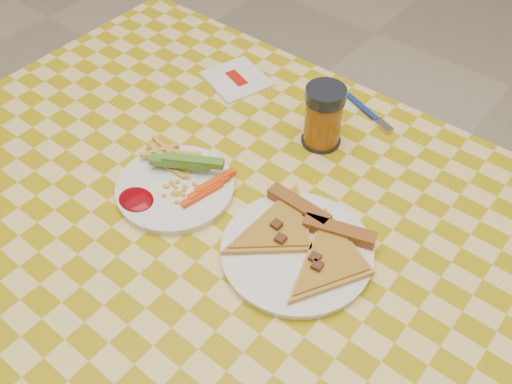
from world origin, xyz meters
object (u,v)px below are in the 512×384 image
at_px(plate_left, 175,189).
at_px(plate_right, 297,252).
at_px(table, 241,248).
at_px(drink_glass, 323,117).

bearing_deg(plate_left, plate_right, 4.91).
distance_m(table, plate_right, 0.14).
distance_m(table, plate_left, 0.15).
bearing_deg(table, drink_glass, 91.66).
xyz_separation_m(plate_left, drink_glass, (0.12, 0.26, 0.05)).
bearing_deg(table, plate_right, 1.26).
bearing_deg(plate_right, table, -178.74).
height_order(table, drink_glass, drink_glass).
bearing_deg(drink_glass, table, -88.34).
bearing_deg(plate_left, drink_glass, 65.06).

